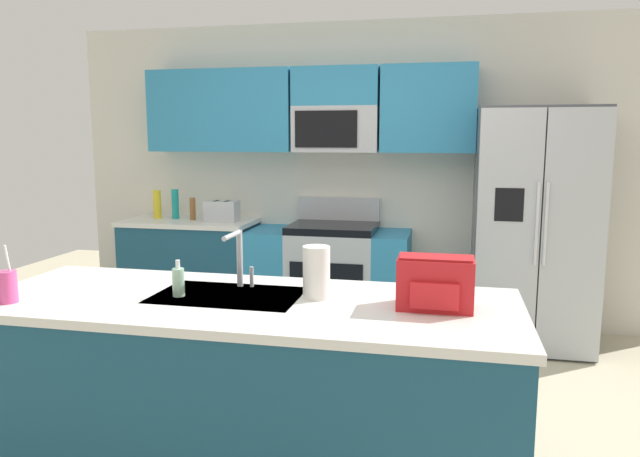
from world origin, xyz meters
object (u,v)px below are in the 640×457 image
object	(u,v)px
pepper_mill	(193,209)
drink_cup_pink	(8,286)
bottle_teal	(175,204)
bottle_yellow	(157,204)
refrigerator	(534,229)
paper_towel_roll	(316,272)
range_oven	(329,277)
sink_faucet	(239,254)
toaster	(222,211)
backpack	(435,282)
soap_dispenser	(178,282)

from	to	relation	value
pepper_mill	drink_cup_pink	distance (m)	2.67
bottle_teal	bottle_yellow	bearing A→B (deg)	-179.19
refrigerator	paper_towel_roll	bearing A→B (deg)	-118.97
range_oven	sink_faucet	xyz separation A→B (m)	(-0.00, -2.18, 0.62)
bottle_teal	sink_faucet	xyz separation A→B (m)	(1.41, -2.21, 0.04)
toaster	bottle_teal	xyz separation A→B (m)	(-0.48, 0.08, 0.04)
range_oven	drink_cup_pink	xyz separation A→B (m)	(-0.92, -2.65, 0.53)
backpack	refrigerator	bearing A→B (deg)	72.97
bottle_yellow	drink_cup_pink	size ratio (longest dim) A/B	0.96
pepper_mill	drink_cup_pink	world-z (taller)	drink_cup_pink
pepper_mill	bottle_yellow	distance (m)	0.36
drink_cup_pink	backpack	world-z (taller)	drink_cup_pink
refrigerator	soap_dispenser	bearing A→B (deg)	-128.66
bottle_teal	paper_towel_roll	xyz separation A→B (m)	(1.81, -2.32, -0.01)
refrigerator	soap_dispenser	size ratio (longest dim) A/B	10.88
pepper_mill	soap_dispenser	xyz separation A→B (m)	(1.00, -2.39, -0.03)
refrigerator	pepper_mill	size ratio (longest dim) A/B	9.47
range_oven	pepper_mill	xyz separation A→B (m)	(-1.23, -0.00, 0.55)
soap_dispenser	paper_towel_roll	distance (m)	0.64
sink_faucet	backpack	distance (m)	0.96
sink_faucet	soap_dispenser	world-z (taller)	sink_faucet
range_oven	backpack	distance (m)	2.58
bottle_yellow	drink_cup_pink	world-z (taller)	drink_cup_pink
range_oven	bottle_yellow	world-z (taller)	bottle_yellow
range_oven	sink_faucet	world-z (taller)	sink_faucet
bottle_yellow	refrigerator	bearing A→B (deg)	-1.80
refrigerator	backpack	distance (m)	2.37
drink_cup_pink	paper_towel_roll	bearing A→B (deg)	15.41
sink_faucet	backpack	world-z (taller)	sink_faucet
pepper_mill	sink_faucet	world-z (taller)	sink_faucet
refrigerator	toaster	world-z (taller)	refrigerator
bottle_yellow	backpack	bearing A→B (deg)	-43.17
bottle_teal	backpack	xyz separation A→B (m)	(2.35, -2.37, -0.02)
toaster	bottle_yellow	size ratio (longest dim) A/B	1.11
bottle_teal	sink_faucet	size ratio (longest dim) A/B	0.94
paper_towel_roll	backpack	size ratio (longest dim) A/B	0.75
toaster	refrigerator	bearing A→B (deg)	-0.43
range_oven	pepper_mill	distance (m)	1.35
drink_cup_pink	soap_dispenser	world-z (taller)	drink_cup_pink
range_oven	drink_cup_pink	size ratio (longest dim) A/B	5.19
range_oven	bottle_yellow	bearing A→B (deg)	178.95
toaster	range_oven	bearing A→B (deg)	3.21
bottle_yellow	soap_dispenser	distance (m)	2.78
backpack	pepper_mill	bearing A→B (deg)	132.85
bottle_yellow	soap_dispenser	xyz separation A→B (m)	(1.36, -2.42, -0.06)
toaster	bottle_yellow	xyz separation A→B (m)	(-0.65, 0.08, 0.04)
soap_dispenser	backpack	distance (m)	1.16
pepper_mill	bottle_teal	world-z (taller)	bottle_teal
bottle_teal	drink_cup_pink	xyz separation A→B (m)	(0.49, -2.68, -0.06)
drink_cup_pink	backpack	xyz separation A→B (m)	(1.85, 0.31, 0.04)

